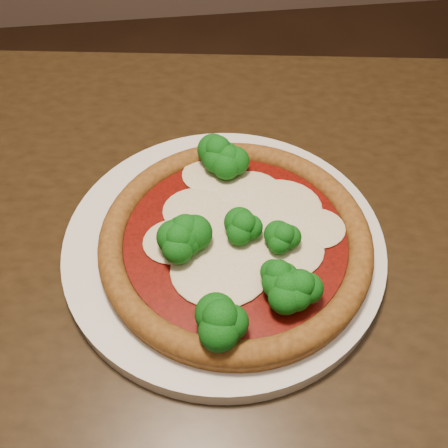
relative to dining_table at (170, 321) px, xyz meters
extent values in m
cube|color=black|center=(0.00, 0.00, 0.08)|extent=(1.33, 0.94, 0.04)
cylinder|color=silver|center=(0.06, 0.02, 0.11)|extent=(0.31, 0.31, 0.02)
cylinder|color=brown|center=(0.07, 0.01, 0.12)|extent=(0.25, 0.25, 0.01)
torus|color=brown|center=(0.07, 0.01, 0.13)|extent=(0.26, 0.26, 0.02)
cylinder|color=#640A04|center=(0.07, 0.01, 0.13)|extent=(0.21, 0.21, 0.00)
ellipsoid|color=beige|center=(0.06, 0.10, 0.13)|extent=(0.04, 0.04, 0.00)
ellipsoid|color=beige|center=(0.12, 0.04, 0.13)|extent=(0.09, 0.08, 0.01)
ellipsoid|color=beige|center=(0.04, 0.04, 0.13)|extent=(0.07, 0.06, 0.01)
ellipsoid|color=beige|center=(0.02, 0.01, 0.13)|extent=(0.06, 0.05, 0.00)
ellipsoid|color=beige|center=(0.10, 0.06, 0.13)|extent=(0.07, 0.06, 0.01)
ellipsoid|color=beige|center=(0.12, -0.01, 0.13)|extent=(0.08, 0.07, 0.01)
ellipsoid|color=beige|center=(0.15, 0.01, 0.13)|extent=(0.06, 0.05, 0.00)
ellipsoid|color=beige|center=(0.06, 0.00, 0.13)|extent=(0.11, 0.10, 0.01)
ellipsoid|color=beige|center=(0.06, -0.03, 0.13)|extent=(0.09, 0.08, 0.01)
ellipsoid|color=beige|center=(0.06, 0.09, 0.13)|extent=(0.06, 0.05, 0.00)
ellipsoid|color=#127317|center=(0.08, 0.09, 0.16)|extent=(0.04, 0.04, 0.04)
ellipsoid|color=#127317|center=(0.12, -0.07, 0.16)|extent=(0.04, 0.04, 0.04)
ellipsoid|color=#127317|center=(0.03, 0.00, 0.16)|extent=(0.05, 0.05, 0.04)
ellipsoid|color=#127317|center=(0.07, 0.10, 0.16)|extent=(0.05, 0.05, 0.04)
ellipsoid|color=#127317|center=(0.02, -0.01, 0.16)|extent=(0.04, 0.04, 0.04)
ellipsoid|color=#127317|center=(0.08, 0.00, 0.15)|extent=(0.04, 0.04, 0.03)
ellipsoid|color=#127317|center=(0.11, -0.07, 0.16)|extent=(0.04, 0.04, 0.04)
ellipsoid|color=#127317|center=(0.05, -0.09, 0.16)|extent=(0.05, 0.05, 0.04)
ellipsoid|color=#127317|center=(0.11, -0.01, 0.15)|extent=(0.04, 0.04, 0.03)
ellipsoid|color=#127317|center=(0.10, -0.05, 0.15)|extent=(0.04, 0.04, 0.03)
camera|label=1|loc=(0.03, -0.28, 0.50)|focal=40.00mm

